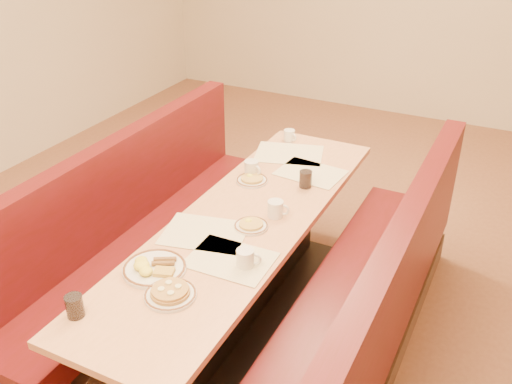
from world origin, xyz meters
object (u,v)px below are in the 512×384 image
at_px(coffee_mug_c, 276,209).
at_px(soda_tumbler_mid, 306,179).
at_px(soda_tumbler_near, 75,306).
at_px(diner_table, 245,273).
at_px(eggs_plate, 154,268).
at_px(pancake_plate, 170,293).
at_px(booth_right, 365,312).
at_px(coffee_mug_a, 246,258).
at_px(coffee_mug_b, 252,168).
at_px(coffee_mug_d, 290,136).
at_px(booth_left, 144,244).

xyz_separation_m(coffee_mug_c, soda_tumbler_mid, (0.01, 0.40, 0.00)).
bearing_deg(soda_tumbler_near, diner_table, 74.88).
bearing_deg(soda_tumbler_near, eggs_plate, 75.01).
bearing_deg(eggs_plate, diner_table, 74.79).
relative_size(pancake_plate, eggs_plate, 0.77).
bearing_deg(soda_tumbler_near, booth_right, 45.66).
distance_m(eggs_plate, coffee_mug_a, 0.45).
xyz_separation_m(pancake_plate, soda_tumbler_mid, (0.15, 1.25, 0.03)).
bearing_deg(diner_table, coffee_mug_b, 112.45).
relative_size(booth_right, eggs_plate, 8.08).
xyz_separation_m(coffee_mug_d, soda_tumbler_mid, (0.37, -0.59, 0.01)).
xyz_separation_m(coffee_mug_b, coffee_mug_d, (-0.00, 0.60, -0.01)).
relative_size(booth_right, coffee_mug_a, 20.30).
xyz_separation_m(pancake_plate, coffee_mug_a, (0.20, 0.36, 0.03)).
height_order(coffee_mug_c, coffee_mug_d, coffee_mug_c).
height_order(booth_left, coffee_mug_a, booth_left).
distance_m(eggs_plate, soda_tumbler_mid, 1.17).
distance_m(diner_table, soda_tumbler_near, 1.16).
xyz_separation_m(diner_table, pancake_plate, (0.01, -0.74, 0.39)).
distance_m(coffee_mug_a, soda_tumbler_near, 0.81).
relative_size(diner_table, soda_tumbler_near, 23.71).
distance_m(eggs_plate, soda_tumbler_near, 0.43).
bearing_deg(coffee_mug_b, pancake_plate, -62.79).
height_order(eggs_plate, coffee_mug_c, coffee_mug_c).
bearing_deg(coffee_mug_d, booth_right, -26.57).
height_order(booth_right, soda_tumbler_near, booth_right).
bearing_deg(diner_table, soda_tumbler_mid, 72.46).
bearing_deg(eggs_plate, soda_tumbler_mid, 73.74).
height_order(pancake_plate, coffee_mug_c, coffee_mug_c).
xyz_separation_m(eggs_plate, coffee_mug_c, (0.31, 0.73, 0.03)).
distance_m(diner_table, coffee_mug_a, 0.61).
bearing_deg(coffee_mug_c, pancake_plate, -108.88).
bearing_deg(soda_tumbler_mid, soda_tumbler_near, -105.92).
distance_m(booth_left, soda_tumbler_mid, 1.12).
relative_size(eggs_plate, soda_tumbler_near, 2.93).
relative_size(booth_right, coffee_mug_b, 19.75).
height_order(diner_table, coffee_mug_a, coffee_mug_a).
height_order(diner_table, coffee_mug_d, coffee_mug_d).
bearing_deg(eggs_plate, booth_left, 132.26).
relative_size(booth_right, coffee_mug_c, 19.82).
xyz_separation_m(coffee_mug_d, soda_tumbler_near, (-0.07, -2.13, 0.01)).
xyz_separation_m(booth_right, soda_tumbler_near, (-1.01, -1.04, 0.44)).
relative_size(diner_table, soda_tumbler_mid, 23.55).
relative_size(pancake_plate, soda_tumbler_mid, 2.25).
bearing_deg(diner_table, booth_left, 180.00).
distance_m(coffee_mug_c, coffee_mug_d, 1.05).
relative_size(booth_left, coffee_mug_a, 20.30).
height_order(booth_right, eggs_plate, booth_right).
distance_m(booth_left, eggs_plate, 0.93).
bearing_deg(soda_tumbler_mid, eggs_plate, -106.26).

